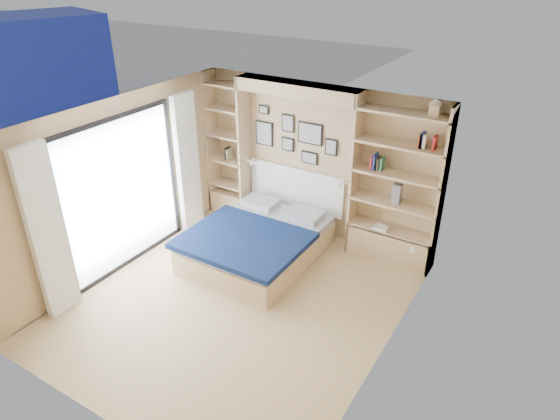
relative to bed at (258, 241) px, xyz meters
The scene contains 8 objects.
ground 1.18m from the bed, 70.14° to the right, with size 4.50×4.50×0.00m, color tan.
room_shell 0.91m from the bed, 89.41° to the left, with size 4.50×4.50×4.50m.
bed is the anchor object (origin of this frame).
photo_gallery 1.75m from the bed, 93.09° to the left, with size 1.48×0.02×0.82m.
reading_lamps 1.24m from the bed, 84.39° to the left, with size 1.92×0.12×0.15m.
shelf_decor 2.34m from the bed, 32.04° to the left, with size 3.49×0.23×2.03m.
deck 3.40m from the bed, 161.39° to the right, with size 3.20×4.00×0.05m, color #645B4A.
deck_chair 3.39m from the bed, behind, with size 0.56×0.81×0.76m.
Camera 1 is at (3.29, -4.30, 4.24)m, focal length 32.00 mm.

